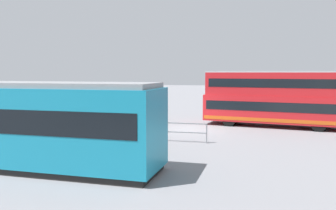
{
  "coord_description": "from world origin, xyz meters",
  "views": [
    {
      "loc": [
        -3.45,
        23.23,
        3.84
      ],
      "look_at": [
        0.8,
        3.6,
        1.96
      ],
      "focal_mm": 37.39,
      "sensor_mm": 36.0,
      "label": 1
    }
  ],
  "objects": [
    {
      "name": "pedestrian_railing",
      "position": [
        3.28,
        4.41,
        0.75
      ],
      "size": [
        9.71,
        0.27,
        1.08
      ],
      "color": "gray",
      "rests_on": "ground"
    },
    {
      "name": "pedestrian_near_railing",
      "position": [
        3.45,
        3.17,
        0.94
      ],
      "size": [
        0.45,
        0.45,
        1.65
      ],
      "color": "#33384C",
      "rests_on": "ground"
    },
    {
      "name": "ground_plane",
      "position": [
        0.0,
        0.0,
        0.0
      ],
      "size": [
        160.0,
        160.0,
        0.0
      ],
      "primitive_type": "plane",
      "color": "gray"
    },
    {
      "name": "double_decker_bus",
      "position": [
        -5.75,
        -2.42,
        2.01
      ],
      "size": [
        10.38,
        4.38,
        3.93
      ],
      "color": "red",
      "rests_on": "ground"
    },
    {
      "name": "info_sign",
      "position": [
        8.15,
        4.49,
        1.64
      ],
      "size": [
        1.08,
        0.25,
        2.37
      ],
      "color": "slate",
      "rests_on": "ground"
    }
  ]
}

